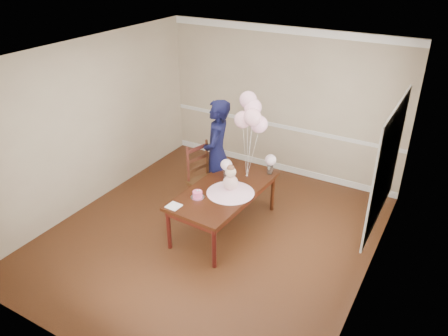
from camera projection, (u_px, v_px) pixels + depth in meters
floor at (211, 235)px, 6.62m from camera, size 4.50×5.00×0.00m
ceiling at (208, 56)px, 5.37m from camera, size 4.50×5.00×0.02m
wall_back at (282, 103)px, 7.91m from camera, size 4.50×0.02×2.70m
wall_front at (70, 256)px, 4.07m from camera, size 4.50×0.02×2.70m
wall_left at (90, 124)px, 6.99m from camera, size 0.02×5.00×2.70m
wall_right at (377, 198)px, 5.00m from camera, size 0.02×5.00×2.70m
chair_rail_trim at (280, 126)px, 8.11m from camera, size 4.50×0.02×0.07m
crown_molding at (286, 30)px, 7.31m from camera, size 4.50×0.02×0.12m
baseboard_trim at (278, 166)px, 8.50m from camera, size 4.50×0.02×0.12m
window_frame at (387, 164)px, 5.30m from camera, size 0.02×1.66×1.56m
window_blinds at (386, 164)px, 5.31m from camera, size 0.01×1.50×1.40m
dining_table_top at (224, 190)px, 6.49m from camera, size 1.02×1.90×0.05m
table_apron at (224, 194)px, 6.52m from camera, size 0.92×1.80×0.09m
table_leg_fl at (169, 229)px, 6.20m from camera, size 0.07×0.07×0.65m
table_leg_fr at (214, 248)px, 5.83m from camera, size 0.07×0.07×0.65m
table_leg_bl at (232, 180)px, 7.47m from camera, size 0.07×0.07×0.65m
table_leg_br at (273, 193)px, 7.09m from camera, size 0.07×0.07×0.65m
baby_skirt at (230, 190)px, 6.35m from camera, size 0.74×0.74×0.09m
baby_torso at (231, 183)px, 6.30m from camera, size 0.22×0.22×0.22m
baby_head at (231, 172)px, 6.21m from camera, size 0.16×0.16×0.16m
baby_hair at (231, 168)px, 6.19m from camera, size 0.11×0.11×0.11m
cake_platter at (198, 197)px, 6.25m from camera, size 0.21×0.21×0.01m
birthday_cake at (198, 194)px, 6.23m from camera, size 0.15×0.15×0.09m
cake_flower_a at (197, 191)px, 6.20m from camera, size 0.03×0.03×0.03m
cake_flower_b at (200, 191)px, 6.20m from camera, size 0.03×0.03×0.03m
rose_vase_near at (226, 174)px, 6.71m from camera, size 0.10×0.10×0.15m
roses_near at (226, 165)px, 6.64m from camera, size 0.18×0.18×0.18m
rose_vase_far at (270, 169)px, 6.86m from camera, size 0.10×0.10×0.15m
roses_far at (271, 160)px, 6.78m from camera, size 0.18×0.18×0.18m
napkin at (174, 206)px, 6.04m from camera, size 0.19×0.19×0.01m
balloon_weight at (247, 176)px, 6.81m from camera, size 0.04×0.04×0.02m
balloon_a at (243, 120)px, 6.42m from camera, size 0.26×0.26×0.26m
balloon_b at (252, 117)px, 6.26m from camera, size 0.26×0.26×0.26m
balloon_c at (253, 107)px, 6.35m from camera, size 0.26×0.26×0.26m
balloon_d at (248, 100)px, 6.37m from camera, size 0.26×0.26×0.26m
balloon_e at (259, 124)px, 6.39m from camera, size 0.26×0.26×0.26m
balloon_ribbon_a at (245, 153)px, 6.65m from camera, size 0.09×0.01×0.77m
balloon_ribbon_b at (249, 152)px, 6.56m from camera, size 0.09×0.05×0.87m
balloon_ribbon_c at (250, 147)px, 6.61m from camera, size 0.02×0.09×0.96m
balloon_ribbon_d at (247, 143)px, 6.62m from camera, size 0.07×0.10×1.05m
balloon_ribbon_e at (253, 155)px, 6.63m from camera, size 0.13×0.06×0.72m
dining_chair_seat at (207, 183)px, 7.03m from camera, size 0.60×0.60×0.05m
chair_leg_fl at (190, 196)px, 7.16m from camera, size 0.05×0.05×0.47m
chair_leg_fr at (206, 206)px, 6.90m from camera, size 0.05×0.05×0.47m
chair_leg_bl at (208, 188)px, 7.40m from camera, size 0.05×0.05×0.47m
chair_leg_br at (224, 197)px, 7.15m from camera, size 0.05×0.05×0.47m
chair_back_post_l at (188, 165)px, 6.90m from camera, size 0.05×0.05×0.62m
chair_back_post_r at (207, 157)px, 7.15m from camera, size 0.05×0.05×0.62m
chair_slat_low at (198, 168)px, 7.09m from camera, size 0.16×0.43×0.05m
chair_slat_mid at (197, 158)px, 7.00m from camera, size 0.16×0.43×0.05m
chair_slat_top at (197, 148)px, 6.92m from camera, size 0.16×0.43×0.05m
woman at (217, 154)px, 7.04m from camera, size 0.62×0.76×1.82m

